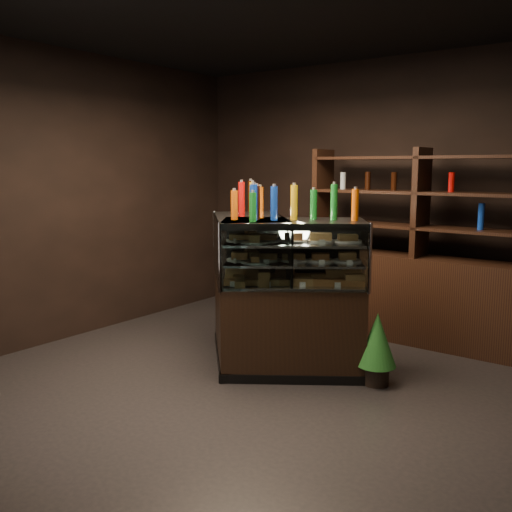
{
  "coord_description": "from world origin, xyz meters",
  "views": [
    {
      "loc": [
        2.62,
        -3.58,
        1.81
      ],
      "look_at": [
        -0.34,
        0.44,
        1.03
      ],
      "focal_mm": 40.0,
      "sensor_mm": 36.0,
      "label": 1
    }
  ],
  "objects": [
    {
      "name": "ground",
      "position": [
        0.0,
        0.0,
        0.0
      ],
      "size": [
        5.0,
        5.0,
        0.0
      ],
      "primitive_type": "plane",
      "color": "black",
      "rests_on": "ground"
    },
    {
      "name": "back_shelving",
      "position": [
        0.55,
        2.05,
        0.61
      ],
      "size": [
        2.37,
        0.47,
        2.0
      ],
      "rotation": [
        0.0,
        0.0,
        -0.02
      ],
      "color": "black",
      "rests_on": "ground"
    },
    {
      "name": "bottles_top",
      "position": [
        -0.26,
        0.56,
        1.5
      ],
      "size": [
        1.35,
        0.82,
        0.3
      ],
      "color": "#D8590A",
      "rests_on": "display_case"
    },
    {
      "name": "food_display",
      "position": [
        -0.26,
        0.55,
        1.03
      ],
      "size": [
        1.52,
        0.96,
        0.42
      ],
      "color": "#CC8249",
      "rests_on": "display_case"
    },
    {
      "name": "potted_conifer",
      "position": [
        0.72,
        0.7,
        0.4
      ],
      "size": [
        0.33,
        0.33,
        0.7
      ],
      "rotation": [
        0.0,
        0.0,
        -0.4
      ],
      "color": "black",
      "rests_on": "ground"
    },
    {
      "name": "display_case",
      "position": [
        -0.26,
        0.56,
        0.46
      ],
      "size": [
        1.87,
        1.35,
        1.37
      ],
      "rotation": [
        0.0,
        0.0,
        -0.12
      ],
      "color": "black",
      "rests_on": "ground"
    },
    {
      "name": "room_shell",
      "position": [
        0.0,
        0.0,
        1.94
      ],
      "size": [
        5.02,
        5.02,
        3.01
      ],
      "color": "black",
      "rests_on": "ground"
    }
  ]
}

